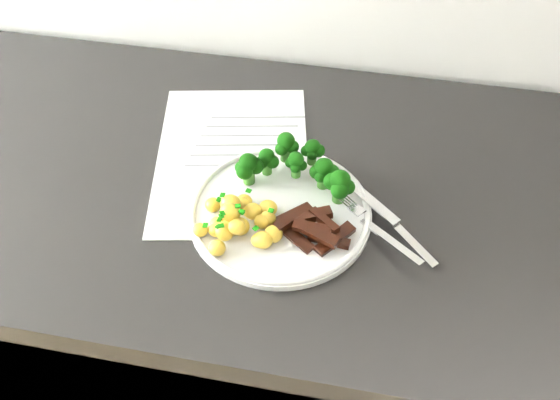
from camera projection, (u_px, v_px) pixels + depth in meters
The scene contains 8 objects.
counter at pixel (319, 346), 1.16m from camera, with size 2.32×0.58×0.87m.
recipe_paper at pixel (233, 156), 0.89m from camera, with size 0.28×0.35×0.00m.
plate at pixel (280, 211), 0.81m from camera, with size 0.25×0.25×0.01m.
broccoli at pixel (300, 166), 0.82m from camera, with size 0.17×0.10×0.06m.
potatoes at pixel (240, 222), 0.78m from camera, with size 0.12×0.11×0.04m.
beef_strips at pixel (311, 227), 0.78m from camera, with size 0.11×0.09×0.03m.
fork at pixel (379, 230), 0.78m from camera, with size 0.13×0.11×0.01m.
knife at pixel (401, 232), 0.79m from camera, with size 0.13×0.13×0.02m.
Camera 1 is at (0.09, 1.11, 1.49)m, focal length 38.53 mm.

